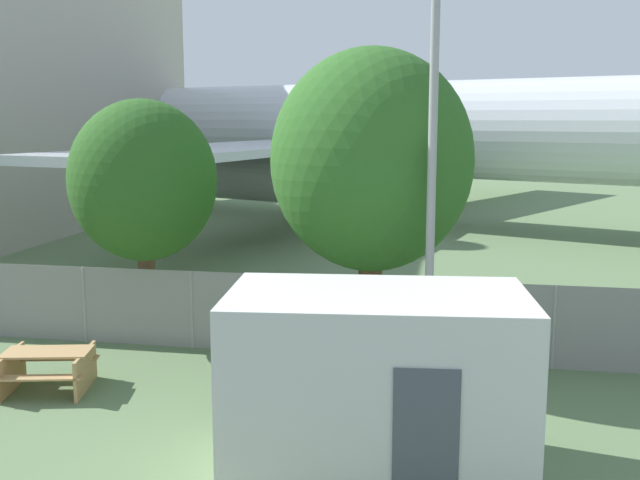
{
  "coord_description": "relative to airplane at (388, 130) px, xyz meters",
  "views": [
    {
      "loc": [
        5.69,
        -4.27,
        5.02
      ],
      "look_at": [
        2.3,
        13.86,
        2.0
      ],
      "focal_mm": 42.0,
      "sensor_mm": 36.0,
      "label": 1
    }
  ],
  "objects": [
    {
      "name": "tree_far_right",
      "position": [
        1.66,
        -20.79,
        -0.3
      ],
      "size": [
        4.18,
        4.18,
        6.46
      ],
      "color": "brown",
      "rests_on": "ground"
    },
    {
      "name": "portable_cabin",
      "position": [
        2.39,
        -26.08,
        -3.12
      ],
      "size": [
        4.42,
        2.81,
        2.62
      ],
      "rotation": [
        0.0,
        0.0,
        0.1
      ],
      "color": "silver",
      "rests_on": "ground"
    },
    {
      "name": "perimeter_fence",
      "position": [
        -2.23,
        -21.06,
        -3.56
      ],
      "size": [
        56.07,
        0.07,
        1.73
      ],
      "color": "gray",
      "rests_on": "ground"
    },
    {
      "name": "airplane",
      "position": [
        0.0,
        0.0,
        0.0
      ],
      "size": [
        45.41,
        37.02,
        13.33
      ],
      "rotation": [
        0.0,
        0.0,
        -0.38
      ],
      "color": "silver",
      "rests_on": "ground"
    },
    {
      "name": "light_mast",
      "position": [
        2.97,
        -22.73,
        0.86
      ],
      "size": [
        0.44,
        0.44,
        8.8
      ],
      "color": "#99999E",
      "rests_on": "ground"
    },
    {
      "name": "tree_behind_benches",
      "position": [
        -3.43,
        -20.65,
        -0.8
      ],
      "size": [
        3.26,
        3.26,
        5.44
      ],
      "color": "brown",
      "rests_on": "ground"
    },
    {
      "name": "picnic_bench_near_cabin",
      "position": [
        -3.96,
        -24.03,
        -3.96
      ],
      "size": [
        1.84,
        1.71,
        0.76
      ],
      "rotation": [
        0.0,
        0.0,
        0.22
      ],
      "color": "tan",
      "rests_on": "ground"
    }
  ]
}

